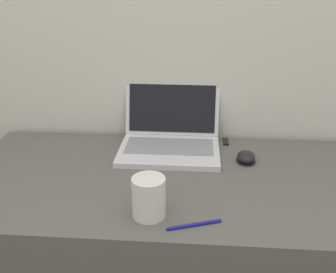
{
  "coord_description": "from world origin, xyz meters",
  "views": [
    {
      "loc": [
        0.05,
        -0.78,
        1.36
      ],
      "look_at": [
        -0.04,
        0.45,
        0.82
      ],
      "focal_mm": 42.0,
      "sensor_mm": 36.0,
      "label": 1
    }
  ],
  "objects_px": {
    "laptop": "(170,133)",
    "drink_cup": "(149,197)",
    "usb_stick": "(226,142)",
    "pen": "(194,225)",
    "computer_mouse": "(246,157)"
  },
  "relations": [
    {
      "from": "pen",
      "to": "laptop",
      "type": "bearing_deg",
      "value": 101.39
    },
    {
      "from": "pen",
      "to": "drink_cup",
      "type": "bearing_deg",
      "value": 162.13
    },
    {
      "from": "usb_stick",
      "to": "pen",
      "type": "distance_m",
      "value": 0.56
    },
    {
      "from": "drink_cup",
      "to": "pen",
      "type": "height_order",
      "value": "drink_cup"
    },
    {
      "from": "laptop",
      "to": "pen",
      "type": "bearing_deg",
      "value": -78.61
    },
    {
      "from": "computer_mouse",
      "to": "usb_stick",
      "type": "distance_m",
      "value": 0.17
    },
    {
      "from": "drink_cup",
      "to": "usb_stick",
      "type": "relative_size",
      "value": 1.92
    },
    {
      "from": "computer_mouse",
      "to": "usb_stick",
      "type": "xyz_separation_m",
      "value": [
        -0.06,
        0.16,
        -0.01
      ]
    },
    {
      "from": "drink_cup",
      "to": "pen",
      "type": "bearing_deg",
      "value": -17.87
    },
    {
      "from": "laptop",
      "to": "drink_cup",
      "type": "xyz_separation_m",
      "value": [
        -0.03,
        -0.45,
        0.0
      ]
    },
    {
      "from": "laptop",
      "to": "computer_mouse",
      "type": "distance_m",
      "value": 0.29
    },
    {
      "from": "laptop",
      "to": "drink_cup",
      "type": "distance_m",
      "value": 0.45
    },
    {
      "from": "laptop",
      "to": "pen",
      "type": "xyz_separation_m",
      "value": [
        0.1,
        -0.49,
        -0.05
      ]
    },
    {
      "from": "laptop",
      "to": "computer_mouse",
      "type": "height_order",
      "value": "laptop"
    },
    {
      "from": "computer_mouse",
      "to": "usb_stick",
      "type": "bearing_deg",
      "value": 111.65
    }
  ]
}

